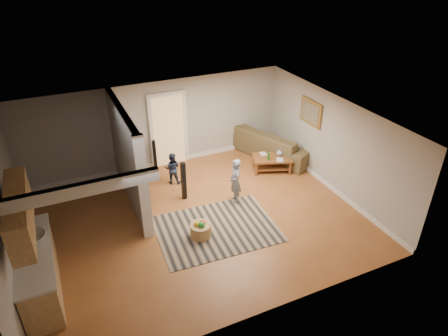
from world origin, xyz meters
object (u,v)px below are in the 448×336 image
(coffee_table, at_px, (273,160))
(speaker_right, at_px, (155,156))
(child, at_px, (235,201))
(sofa, at_px, (271,154))
(tv_console, at_px, (140,175))
(toddler, at_px, (173,182))
(toy_basket, at_px, (201,230))
(speaker_left, at_px, (184,181))

(coffee_table, relative_size, speaker_right, 1.31)
(speaker_right, distance_m, child, 2.76)
(sofa, height_order, speaker_right, speaker_right)
(sofa, distance_m, child, 2.83)
(tv_console, distance_m, toddler, 1.19)
(toddler, bearing_deg, tv_console, 44.74)
(toy_basket, distance_m, child, 1.60)
(speaker_right, height_order, toy_basket, speaker_right)
(coffee_table, xyz_separation_m, speaker_right, (-3.04, 1.37, 0.14))
(sofa, distance_m, toy_basket, 4.42)
(coffee_table, height_order, speaker_right, speaker_right)
(speaker_left, xyz_separation_m, toy_basket, (-0.18, -1.57, -0.35))
(coffee_table, distance_m, speaker_left, 2.81)
(sofa, height_order, child, child)
(tv_console, xyz_separation_m, speaker_right, (0.71, 1.17, -0.16))
(toy_basket, bearing_deg, tv_console, 110.82)
(tv_console, bearing_deg, toddler, 25.19)
(sofa, height_order, toddler, toddler)
(toddler, bearing_deg, coffee_table, -164.67)
(tv_console, relative_size, speaker_right, 1.21)
(coffee_table, distance_m, toddler, 2.87)
(coffee_table, bearing_deg, tv_console, 176.90)
(tv_console, height_order, child, tv_console)
(coffee_table, height_order, toddler, coffee_table)
(coffee_table, relative_size, toddler, 1.39)
(child, relative_size, toddler, 1.32)
(speaker_left, xyz_separation_m, toddler, (-0.03, 0.85, -0.52))
(speaker_right, relative_size, toddler, 1.06)
(coffee_table, xyz_separation_m, toddler, (-2.81, 0.53, -0.33))
(child, bearing_deg, sofa, 140.24)
(child, bearing_deg, toy_basket, -45.12)
(child, height_order, toddler, child)
(coffee_table, relative_size, toy_basket, 2.63)
(child, bearing_deg, tv_console, -109.96)
(toy_basket, bearing_deg, sofa, 38.83)
(sofa, height_order, tv_console, tv_console)
(toddler, bearing_deg, sofa, -148.10)
(sofa, distance_m, tv_console, 4.34)
(toy_basket, relative_size, toddler, 0.53)
(tv_console, xyz_separation_m, child, (2.09, -1.18, -0.63))
(coffee_table, bearing_deg, speaker_left, -173.33)
(sofa, relative_size, tv_console, 2.41)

